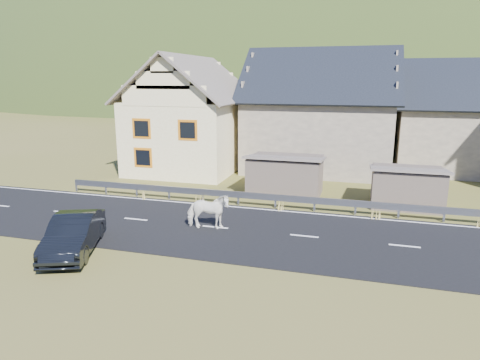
% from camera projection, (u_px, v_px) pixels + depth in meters
% --- Properties ---
extents(ground, '(160.00, 160.00, 0.00)m').
position_uv_depth(ground, '(304.00, 237.00, 18.14)').
color(ground, '#4C5118').
rests_on(ground, ground).
extents(road, '(60.00, 7.00, 0.04)m').
position_uv_depth(road, '(304.00, 236.00, 18.13)').
color(road, black).
rests_on(road, ground).
extents(lane_markings, '(60.00, 6.60, 0.01)m').
position_uv_depth(lane_markings, '(304.00, 236.00, 18.13)').
color(lane_markings, silver).
rests_on(lane_markings, road).
extents(guardrail, '(28.10, 0.09, 0.75)m').
position_uv_depth(guardrail, '(315.00, 201.00, 21.45)').
color(guardrail, '#93969B').
rests_on(guardrail, ground).
extents(shed_left, '(4.30, 3.30, 2.40)m').
position_uv_depth(shed_left, '(285.00, 176.00, 24.50)').
color(shed_left, '#6E5D51').
rests_on(shed_left, ground).
extents(shed_right, '(3.80, 2.90, 2.20)m').
position_uv_depth(shed_right, '(407.00, 188.00, 22.30)').
color(shed_right, '#6E5D51').
rests_on(shed_right, ground).
extents(house_cream, '(7.80, 9.80, 8.30)m').
position_uv_depth(house_cream, '(191.00, 109.00, 31.03)').
color(house_cream, '#FFF1BA').
rests_on(house_cream, ground).
extents(house_stone_a, '(10.80, 9.80, 8.90)m').
position_uv_depth(house_stone_a, '(321.00, 105.00, 31.35)').
color(house_stone_a, tan).
rests_on(house_stone_a, ground).
extents(house_stone_b, '(9.80, 8.80, 8.10)m').
position_uv_depth(house_stone_b, '(464.00, 111.00, 30.62)').
color(house_stone_b, tan).
rests_on(house_stone_b, ground).
extents(mountain, '(440.00, 280.00, 260.00)m').
position_uv_depth(mountain, '(369.00, 139.00, 189.66)').
color(mountain, '#263815').
rests_on(mountain, ground).
extents(conifer_patch, '(76.00, 50.00, 28.00)m').
position_uv_depth(conifer_patch, '(177.00, 80.00, 134.34)').
color(conifer_patch, black).
rests_on(conifer_patch, ground).
extents(horse, '(1.24, 2.05, 1.62)m').
position_uv_depth(horse, '(208.00, 211.00, 18.83)').
color(horse, white).
rests_on(horse, road).
extents(car, '(3.04, 4.63, 1.44)m').
position_uv_depth(car, '(74.00, 234.00, 16.44)').
color(car, black).
rests_on(car, ground).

